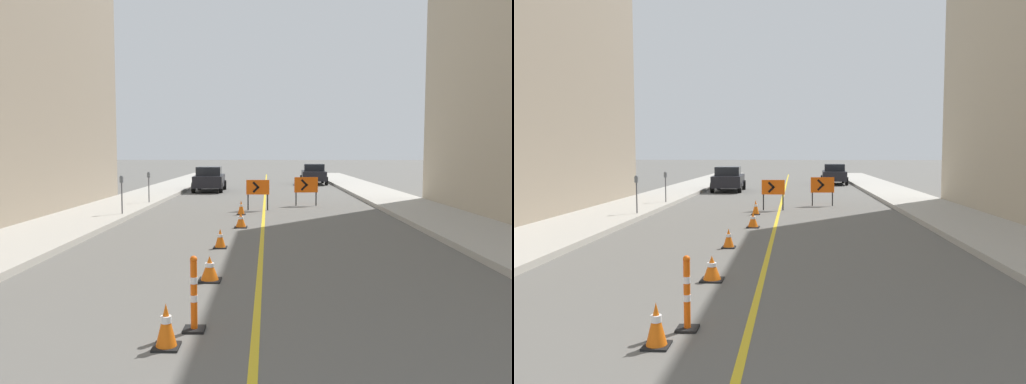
% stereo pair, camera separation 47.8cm
% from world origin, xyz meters
% --- Properties ---
extents(lane_stripe, '(0.12, 55.87, 0.01)m').
position_xyz_m(lane_stripe, '(0.00, 27.94, 0.00)').
color(lane_stripe, gold).
rests_on(lane_stripe, ground_plane).
extents(sidewalk_left, '(3.04, 55.87, 0.18)m').
position_xyz_m(sidewalk_left, '(-6.61, 27.94, 0.09)').
color(sidewalk_left, '#ADA89E').
rests_on(sidewalk_left, ground_plane).
extents(sidewalk_right, '(3.04, 55.87, 0.18)m').
position_xyz_m(sidewalk_right, '(6.61, 27.94, 0.09)').
color(sidewalk_right, '#ADA89E').
rests_on(sidewalk_right, ground_plane).
extents(traffic_cone_second, '(0.35, 0.35, 0.60)m').
position_xyz_m(traffic_cone_second, '(-1.16, 6.56, 0.29)').
color(traffic_cone_second, black).
rests_on(traffic_cone_second, ground_plane).
extents(traffic_cone_third, '(0.45, 0.45, 0.50)m').
position_xyz_m(traffic_cone_third, '(-0.99, 9.95, 0.25)').
color(traffic_cone_third, black).
rests_on(traffic_cone_third, ground_plane).
extents(traffic_cone_fourth, '(0.36, 0.36, 0.52)m').
position_xyz_m(traffic_cone_fourth, '(-1.10, 13.34, 0.26)').
color(traffic_cone_fourth, black).
rests_on(traffic_cone_fourth, ground_plane).
extents(traffic_cone_fifth, '(0.44, 0.44, 0.52)m').
position_xyz_m(traffic_cone_fifth, '(-0.74, 16.93, 0.26)').
color(traffic_cone_fifth, black).
rests_on(traffic_cone_fifth, ground_plane).
extents(traffic_cone_farthest, '(0.35, 0.35, 0.59)m').
position_xyz_m(traffic_cone_farthest, '(-0.92, 20.39, 0.29)').
color(traffic_cone_farthest, black).
rests_on(traffic_cone_farthest, ground_plane).
extents(delineator_post_front, '(0.31, 0.31, 1.09)m').
position_xyz_m(delineator_post_front, '(-0.89, 7.19, 0.46)').
color(delineator_post_front, black).
rests_on(delineator_post_front, ground_plane).
extents(arrow_barricade_primary, '(1.01, 0.09, 1.33)m').
position_xyz_m(arrow_barricade_primary, '(-0.27, 21.90, 0.95)').
color(arrow_barricade_primary, '#EF560C').
rests_on(arrow_barricade_primary, ground_plane).
extents(arrow_barricade_secondary, '(1.11, 0.17, 1.36)m').
position_xyz_m(arrow_barricade_secondary, '(1.97, 23.80, 0.94)').
color(arrow_barricade_secondary, '#EF560C').
rests_on(arrow_barricade_secondary, ground_plane).
extents(parked_car_curb_near, '(1.96, 4.36, 1.59)m').
position_xyz_m(parked_car_curb_near, '(-3.61, 32.27, 0.80)').
color(parked_car_curb_near, black).
rests_on(parked_car_curb_near, ground_plane).
extents(parked_car_curb_mid, '(1.98, 4.37, 1.59)m').
position_xyz_m(parked_car_curb_mid, '(3.76, 39.49, 0.80)').
color(parked_car_curb_mid, black).
rests_on(parked_car_curb_mid, ground_plane).
extents(parking_meter_near_curb, '(0.12, 0.11, 1.47)m').
position_xyz_m(parking_meter_near_curb, '(-5.44, 19.15, 1.21)').
color(parking_meter_near_curb, '#4C4C51').
rests_on(parking_meter_near_curb, sidewalk_left).
extents(parking_meter_far_curb, '(0.12, 0.11, 1.44)m').
position_xyz_m(parking_meter_far_curb, '(-5.44, 23.49, 1.19)').
color(parking_meter_far_curb, '#4C4C51').
rests_on(parking_meter_far_curb, sidewalk_left).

